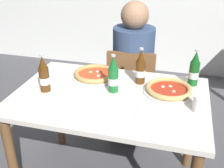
{
  "coord_description": "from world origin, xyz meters",
  "views": [
    {
      "loc": [
        0.4,
        -1.43,
        1.58
      ],
      "look_at": [
        0.0,
        0.05,
        0.8
      ],
      "focal_mm": 43.9,
      "sensor_mm": 36.0,
      "label": 1
    }
  ],
  "objects_px": {
    "pizza_marinara_far": "(95,74)",
    "paper_cup": "(199,104)",
    "dining_table_main": "(110,110)",
    "beer_bottle_left": "(141,69)",
    "beer_bottle_center": "(194,70)",
    "beer_bottle_extra": "(113,76)",
    "chair_behind_table": "(132,89)",
    "pizza_margherita_near": "(169,90)",
    "beer_bottle_right": "(44,76)",
    "diner_seated": "(133,76)",
    "napkin_with_cutlery": "(135,111)"
  },
  "relations": [
    {
      "from": "beer_bottle_right",
      "to": "beer_bottle_center",
      "type": "bearing_deg",
      "value": 20.11
    },
    {
      "from": "dining_table_main",
      "to": "beer_bottle_center",
      "type": "bearing_deg",
      "value": 29.48
    },
    {
      "from": "diner_seated",
      "to": "pizza_marinara_far",
      "type": "bearing_deg",
      "value": -113.3
    },
    {
      "from": "napkin_with_cutlery",
      "to": "beer_bottle_center",
      "type": "bearing_deg",
      "value": 54.32
    },
    {
      "from": "beer_bottle_right",
      "to": "paper_cup",
      "type": "bearing_deg",
      "value": 0.11
    },
    {
      "from": "beer_bottle_extra",
      "to": "chair_behind_table",
      "type": "bearing_deg",
      "value": 88.35
    },
    {
      "from": "pizza_marinara_far",
      "to": "beer_bottle_extra",
      "type": "height_order",
      "value": "beer_bottle_extra"
    },
    {
      "from": "pizza_margherita_near",
      "to": "beer_bottle_extra",
      "type": "height_order",
      "value": "beer_bottle_extra"
    },
    {
      "from": "napkin_with_cutlery",
      "to": "beer_bottle_extra",
      "type": "bearing_deg",
      "value": 131.26
    },
    {
      "from": "dining_table_main",
      "to": "napkin_with_cutlery",
      "type": "relative_size",
      "value": 5.64
    },
    {
      "from": "pizza_margherita_near",
      "to": "paper_cup",
      "type": "height_order",
      "value": "paper_cup"
    },
    {
      "from": "pizza_marinara_far",
      "to": "paper_cup",
      "type": "distance_m",
      "value": 0.75
    },
    {
      "from": "dining_table_main",
      "to": "pizza_marinara_far",
      "type": "relative_size",
      "value": 3.81
    },
    {
      "from": "chair_behind_table",
      "to": "pizza_marinara_far",
      "type": "height_order",
      "value": "chair_behind_table"
    },
    {
      "from": "pizza_marinara_far",
      "to": "beer_bottle_left",
      "type": "distance_m",
      "value": 0.33
    },
    {
      "from": "beer_bottle_center",
      "to": "beer_bottle_right",
      "type": "relative_size",
      "value": 1.0
    },
    {
      "from": "beer_bottle_center",
      "to": "beer_bottle_right",
      "type": "xyz_separation_m",
      "value": [
        -0.91,
        -0.33,
        0.0
      ]
    },
    {
      "from": "dining_table_main",
      "to": "chair_behind_table",
      "type": "relative_size",
      "value": 1.41
    },
    {
      "from": "beer_bottle_extra",
      "to": "dining_table_main",
      "type": "bearing_deg",
      "value": -98.04
    },
    {
      "from": "beer_bottle_extra",
      "to": "napkin_with_cutlery",
      "type": "height_order",
      "value": "beer_bottle_extra"
    },
    {
      "from": "beer_bottle_extra",
      "to": "napkin_with_cutlery",
      "type": "relative_size",
      "value": 1.16
    },
    {
      "from": "dining_table_main",
      "to": "paper_cup",
      "type": "distance_m",
      "value": 0.56
    },
    {
      "from": "beer_bottle_left",
      "to": "beer_bottle_right",
      "type": "bearing_deg",
      "value": -154.7
    },
    {
      "from": "diner_seated",
      "to": "beer_bottle_center",
      "type": "relative_size",
      "value": 4.89
    },
    {
      "from": "beer_bottle_extra",
      "to": "napkin_with_cutlery",
      "type": "xyz_separation_m",
      "value": [
        0.18,
        -0.2,
        -0.1
      ]
    },
    {
      "from": "pizza_margherita_near",
      "to": "beer_bottle_center",
      "type": "distance_m",
      "value": 0.23
    },
    {
      "from": "beer_bottle_left",
      "to": "beer_bottle_extra",
      "type": "height_order",
      "value": "same"
    },
    {
      "from": "pizza_margherita_near",
      "to": "napkin_with_cutlery",
      "type": "height_order",
      "value": "pizza_margherita_near"
    },
    {
      "from": "diner_seated",
      "to": "beer_bottle_right",
      "type": "relative_size",
      "value": 4.89
    },
    {
      "from": "beer_bottle_left",
      "to": "napkin_with_cutlery",
      "type": "bearing_deg",
      "value": -84.64
    },
    {
      "from": "pizza_marinara_far",
      "to": "beer_bottle_center",
      "type": "bearing_deg",
      "value": 5.25
    },
    {
      "from": "pizza_margherita_near",
      "to": "pizza_marinara_far",
      "type": "bearing_deg",
      "value": 169.72
    },
    {
      "from": "dining_table_main",
      "to": "paper_cup",
      "type": "height_order",
      "value": "paper_cup"
    },
    {
      "from": "pizza_margherita_near",
      "to": "napkin_with_cutlery",
      "type": "bearing_deg",
      "value": -120.98
    },
    {
      "from": "diner_seated",
      "to": "pizza_marinara_far",
      "type": "xyz_separation_m",
      "value": [
        -0.19,
        -0.44,
        0.19
      ]
    },
    {
      "from": "beer_bottle_left",
      "to": "beer_bottle_center",
      "type": "height_order",
      "value": "same"
    },
    {
      "from": "dining_table_main",
      "to": "pizza_marinara_far",
      "type": "distance_m",
      "value": 0.31
    },
    {
      "from": "chair_behind_table",
      "to": "paper_cup",
      "type": "height_order",
      "value": "chair_behind_table"
    },
    {
      "from": "napkin_with_cutlery",
      "to": "chair_behind_table",
      "type": "bearing_deg",
      "value": 102.04
    },
    {
      "from": "diner_seated",
      "to": "pizza_marinara_far",
      "type": "height_order",
      "value": "diner_seated"
    },
    {
      "from": "beer_bottle_center",
      "to": "beer_bottle_extra",
      "type": "bearing_deg",
      "value": -155.04
    },
    {
      "from": "beer_bottle_left",
      "to": "napkin_with_cutlery",
      "type": "distance_m",
      "value": 0.38
    },
    {
      "from": "beer_bottle_right",
      "to": "pizza_marinara_far",
      "type": "bearing_deg",
      "value": 48.38
    },
    {
      "from": "dining_table_main",
      "to": "pizza_marinara_far",
      "type": "xyz_separation_m",
      "value": [
        -0.17,
        0.22,
        0.14
      ]
    },
    {
      "from": "pizza_margherita_near",
      "to": "beer_bottle_right",
      "type": "xyz_separation_m",
      "value": [
        -0.76,
        -0.18,
        0.08
      ]
    },
    {
      "from": "beer_bottle_right",
      "to": "beer_bottle_extra",
      "type": "distance_m",
      "value": 0.43
    },
    {
      "from": "beer_bottle_left",
      "to": "beer_bottle_center",
      "type": "bearing_deg",
      "value": 10.79
    },
    {
      "from": "paper_cup",
      "to": "beer_bottle_right",
      "type": "bearing_deg",
      "value": -179.89
    },
    {
      "from": "diner_seated",
      "to": "pizza_margherita_near",
      "type": "relative_size",
      "value": 3.83
    },
    {
      "from": "chair_behind_table",
      "to": "pizza_margherita_near",
      "type": "xyz_separation_m",
      "value": [
        0.33,
        -0.49,
        0.29
      ]
    }
  ]
}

